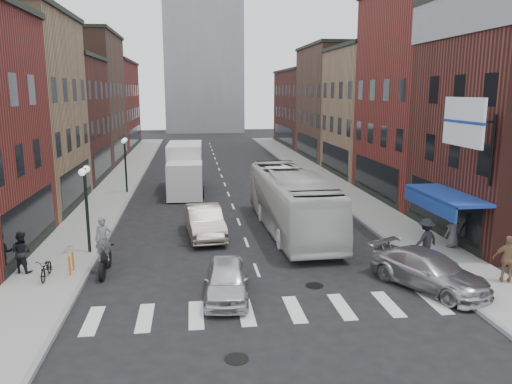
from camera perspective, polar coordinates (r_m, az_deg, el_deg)
ground at (r=20.44m, az=0.45°, el=-9.90°), size 160.00×160.00×0.00m
sidewalk_left at (r=41.93m, az=-15.36°, el=0.94°), size 3.00×74.00×0.15m
sidewalk_right at (r=42.98m, az=7.70°, el=1.50°), size 3.00×74.00×0.15m
curb_left at (r=41.76m, az=-13.32°, el=0.89°), size 0.20×74.00×0.16m
curb_right at (r=42.63m, az=5.74°, el=1.36°), size 0.20×74.00×0.16m
crosswalk_stripes at (r=17.71m, az=1.82°, el=-13.40°), size 12.00×2.20×0.01m
bldg_left_mid_b at (r=44.67m, az=-23.71°, el=7.58°), size 10.30×10.20×10.30m
bldg_left_far_a at (r=55.27m, az=-20.68°, el=9.93°), size 10.30×12.20×13.30m
bldg_left_far_b at (r=69.00m, az=-17.99°, el=9.44°), size 10.30×16.20×11.30m
bldg_right_mid_a at (r=37.28m, az=21.13°, el=10.27°), size 10.30×10.20×14.30m
bldg_right_mid_b at (r=46.37m, az=15.10°, el=8.87°), size 10.30×10.20×11.30m
bldg_right_far_a at (r=56.67m, az=10.86°, el=9.97°), size 10.30×12.20×12.30m
bldg_right_far_b at (r=70.14m, az=7.23°, el=9.52°), size 10.30×16.20×10.30m
awning_blue at (r=24.75m, az=20.55°, el=-0.50°), size 1.80×5.00×0.78m
billboard_sign at (r=22.40m, az=22.80°, el=7.22°), size 1.52×3.00×3.70m
streetlamp_near at (r=23.79m, az=-18.87°, el=-0.14°), size 0.32×1.22×4.11m
streetlamp_far at (r=37.44m, az=-14.74°, el=4.14°), size 0.32×1.22×4.11m
bike_rack at (r=21.88m, az=-20.36°, el=-7.65°), size 0.08×0.68×0.80m
box_truck at (r=37.41m, az=-8.11°, el=2.61°), size 2.64×8.22×3.55m
motorcycle_rider at (r=21.51m, az=-16.99°, el=-6.12°), size 0.71×2.38×2.42m
transit_bus at (r=26.81m, az=4.07°, el=-1.09°), size 3.10×11.79×3.26m
sedan_left_near at (r=18.54m, az=-3.38°, el=-10.00°), size 1.92×4.05×1.34m
sedan_left_far at (r=25.99m, az=-5.92°, el=-3.40°), size 2.19×5.04×1.61m
curb_car at (r=20.40m, az=19.15°, el=-8.49°), size 3.95×5.24×1.41m
parked_bicycle at (r=21.61m, az=-22.84°, el=-8.04°), size 0.61×1.59×0.83m
ped_left_solo at (r=22.59m, az=-25.23°, el=-6.22°), size 0.95×0.75×1.72m
ped_right_a at (r=22.99m, az=18.83°, el=-5.19°), size 1.37×1.02×1.90m
ped_right_b at (r=21.73m, az=26.87°, el=-6.86°), size 1.21×0.99×1.85m
ped_right_c at (r=25.43m, az=21.60°, el=-4.13°), size 0.91×0.72×1.63m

